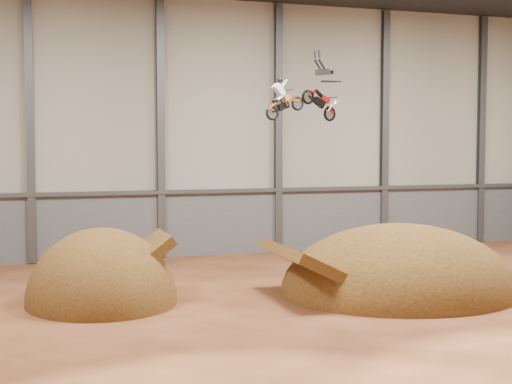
# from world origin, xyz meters

# --- Properties ---
(floor) EXTENTS (40.00, 40.00, 0.00)m
(floor) POSITION_xyz_m (0.00, 0.00, 0.00)
(floor) COLOR #532916
(floor) RESTS_ON ground
(back_wall) EXTENTS (40.00, 0.10, 14.00)m
(back_wall) POSITION_xyz_m (0.00, 15.00, 7.00)
(back_wall) COLOR #AAA497
(back_wall) RESTS_ON ground
(lower_band_back) EXTENTS (39.80, 0.18, 3.50)m
(lower_band_back) POSITION_xyz_m (0.00, 14.90, 1.75)
(lower_band_back) COLOR slate
(lower_band_back) RESTS_ON ground
(steel_rail) EXTENTS (39.80, 0.35, 0.20)m
(steel_rail) POSITION_xyz_m (0.00, 14.75, 3.55)
(steel_rail) COLOR #47494F
(steel_rail) RESTS_ON lower_band_back
(steel_column_1) EXTENTS (0.40, 0.36, 13.90)m
(steel_column_1) POSITION_xyz_m (-10.00, 14.80, 7.00)
(steel_column_1) COLOR #47494F
(steel_column_1) RESTS_ON ground
(steel_column_2) EXTENTS (0.40, 0.36, 13.90)m
(steel_column_2) POSITION_xyz_m (-3.33, 14.80, 7.00)
(steel_column_2) COLOR #47494F
(steel_column_2) RESTS_ON ground
(steel_column_3) EXTENTS (0.40, 0.36, 13.90)m
(steel_column_3) POSITION_xyz_m (3.33, 14.80, 7.00)
(steel_column_3) COLOR #47494F
(steel_column_3) RESTS_ON ground
(steel_column_4) EXTENTS (0.40, 0.36, 13.90)m
(steel_column_4) POSITION_xyz_m (10.00, 14.80, 7.00)
(steel_column_4) COLOR #47494F
(steel_column_4) RESTS_ON ground
(steel_column_5) EXTENTS (0.40, 0.36, 13.90)m
(steel_column_5) POSITION_xyz_m (16.67, 14.80, 7.00)
(steel_column_5) COLOR #47494F
(steel_column_5) RESTS_ON ground
(takeoff_ramp) EXTENTS (5.79, 6.68, 5.79)m
(takeoff_ramp) POSITION_xyz_m (-7.47, 4.64, 0.00)
(takeoff_ramp) COLOR #3F270F
(takeoff_ramp) RESTS_ON ground
(landing_ramp) EXTENTS (9.91, 8.77, 5.72)m
(landing_ramp) POSITION_xyz_m (4.38, 2.73, 0.00)
(landing_ramp) COLOR #3F270F
(landing_ramp) RESTS_ON ground
(fmx_rider_a) EXTENTS (2.46, 1.21, 2.24)m
(fmx_rider_a) POSITION_xyz_m (0.21, 4.85, 8.19)
(fmx_rider_a) COLOR #DE550A
(fmx_rider_b) EXTENTS (3.16, 1.56, 2.97)m
(fmx_rider_b) POSITION_xyz_m (0.37, 2.06, 8.37)
(fmx_rider_b) COLOR red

